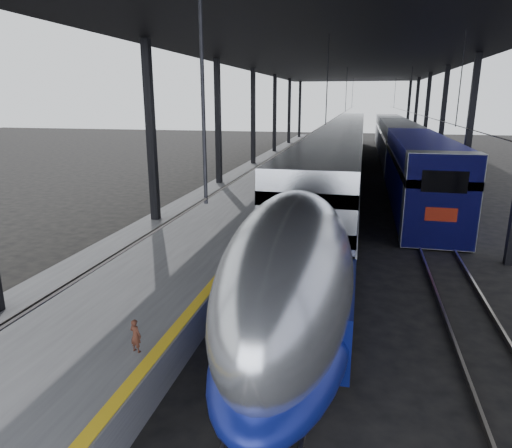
% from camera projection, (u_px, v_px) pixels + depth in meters
% --- Properties ---
extents(ground, '(160.00, 160.00, 0.00)m').
position_uv_depth(ground, '(250.00, 291.00, 15.90)').
color(ground, black).
rests_on(ground, ground).
extents(platform, '(6.00, 80.00, 1.00)m').
position_uv_depth(platform, '(267.00, 179.00, 35.32)').
color(platform, '#4C4C4F').
rests_on(platform, ground).
extents(yellow_strip, '(0.30, 80.00, 0.01)m').
position_uv_depth(yellow_strip, '(303.00, 174.00, 34.58)').
color(yellow_strip, gold).
rests_on(yellow_strip, platform).
extents(rails, '(6.52, 80.00, 0.16)m').
position_uv_depth(rails, '(373.00, 189.00, 33.70)').
color(rails, slate).
rests_on(rails, ground).
extents(canopy, '(18.00, 75.00, 9.47)m').
position_uv_depth(canopy, '(344.00, 60.00, 31.87)').
color(canopy, black).
rests_on(canopy, ground).
extents(tgv_train, '(3.14, 65.20, 4.50)m').
position_uv_depth(tgv_train, '(342.00, 155.00, 36.75)').
color(tgv_train, '#ACAEB3').
rests_on(tgv_train, ground).
extents(second_train, '(3.12, 56.05, 4.29)m').
position_uv_depth(second_train, '(398.00, 144.00, 45.11)').
color(second_train, navy).
rests_on(second_train, ground).
extents(child, '(0.33, 0.26, 0.79)m').
position_uv_depth(child, '(136.00, 336.00, 10.14)').
color(child, '#432116').
rests_on(child, platform).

